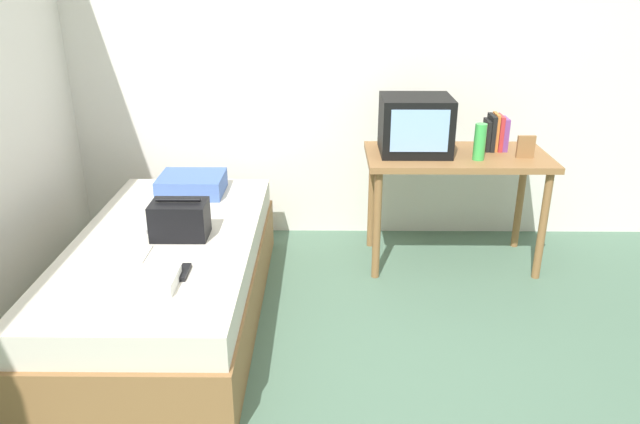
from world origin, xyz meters
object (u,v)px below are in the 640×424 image
Objects in this scene: bed at (169,278)px; folded_towel at (146,281)px; water_bottle at (480,142)px; remote_silver at (147,227)px; pillow at (192,184)px; picture_frame at (526,147)px; remote_dark at (184,272)px; tv at (415,125)px; magazine at (125,258)px; desk at (456,168)px; book_row at (496,133)px; handbag at (180,220)px.

folded_towel is (0.05, -0.55, 0.29)m from bed.
water_bottle is 2.15m from folded_towel.
remote_silver is at bearing -165.53° from water_bottle.
pillow is 2.85× the size of remote_silver.
picture_frame reaches higher than remote_silver.
picture_frame reaches higher than remote_dark.
magazine is (-1.58, -1.04, -0.43)m from tv.
picture_frame is (2.12, 0.65, 0.58)m from bed.
water_bottle is 2.18m from magazine.
desk reaches higher than remote_dark.
handbag is at bearing -156.22° from book_row.
folded_towel is (-1.77, -1.16, -0.34)m from water_bottle.
tv is 0.41m from water_bottle.
book_row reaches higher than remote_dark.
tv is at bearing 173.87° from desk.
remote_dark is (-1.78, -1.27, -0.36)m from book_row.
pillow is at bearing 81.33° from magazine.
tv reaches higher than book_row.
remote_dark and remote_silver have the same top height.
handbag is at bearing 3.07° from bed.
remote_silver is at bearing 121.23° from remote_dark.
tv is 1.52× the size of magazine.
book_row is at bearing 21.67° from desk.
handbag is (-2.03, -0.65, -0.23)m from picture_frame.
handbag is (-1.89, -0.83, -0.27)m from book_row.
tv is at bearing 27.89° from bed.
bed is 13.89× the size of remote_silver.
book_row reaches higher than remote_silver.
pillow is at bearing -178.51° from desk.
water_bottle is at bearing -2.55° from pillow.
magazine is 1.86× the size of remote_dark.
book_row is at bearing 22.94° from bed.
picture_frame is at bearing 30.24° from folded_towel.
desk is 1.96m from remote_silver.
desk is (1.72, 0.73, 0.41)m from bed.
remote_dark is 0.19m from folded_towel.
pillow is at bearing 91.99° from folded_towel.
pillow reaches higher than magazine.
folded_towel is at bearing -140.01° from remote_dark.
remote_silver is at bearing 88.72° from magazine.
tv is 1.59m from handbag.
pillow is 1.37× the size of handbag.
desk is at bearing 129.07° from water_bottle.
handbag is (0.08, -0.69, 0.04)m from pillow.
remote_silver is at bearing -166.36° from picture_frame.
remote_dark is (-1.25, -1.20, -0.43)m from tv.
picture_frame is 0.91× the size of remote_dark.
bed is 0.31m from remote_silver.
bed is 8.37× the size of book_row.
picture_frame is 2.15m from handbag.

